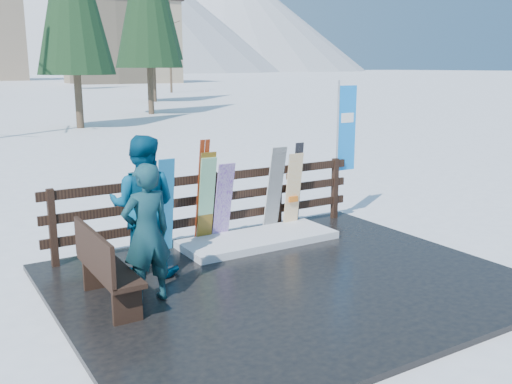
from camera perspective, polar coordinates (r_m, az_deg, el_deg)
ground at (r=7.95m, az=3.21°, el=-9.19°), size 700.00×700.00×0.00m
deck at (r=7.93m, az=3.22°, el=-8.92°), size 6.00×5.00×0.08m
fence at (r=9.53m, az=-4.29°, el=-0.86°), size 5.60×0.10×1.15m
snow_patch at (r=9.43m, az=0.24°, el=-4.75°), size 2.60×1.00×0.12m
bench at (r=7.13m, az=-15.02°, el=-7.09°), size 0.41×1.50×0.97m
snowboard_0 at (r=8.93m, az=-9.05°, el=-1.33°), size 0.26×0.25×1.49m
snowboard_1 at (r=9.22m, az=-5.00°, el=-0.91°), size 0.27×0.30×1.45m
snowboard_2 at (r=9.21m, az=-5.01°, el=-0.65°), size 0.27×0.27×1.54m
snowboard_3 at (r=9.37m, az=-3.29°, el=-1.03°), size 0.29×0.32×1.33m
snowboard_4 at (r=9.86m, az=1.86°, el=0.22°), size 0.29×0.33×1.52m
snowboard_5 at (r=10.09m, az=3.72°, el=0.06°), size 0.29×0.21×1.38m
ski_pair_a at (r=9.23m, az=-5.43°, el=0.00°), size 0.16×0.32×1.73m
ski_pair_b at (r=10.20m, az=4.09°, el=0.68°), size 0.17×0.17×1.55m
rental_flag at (r=10.98m, az=8.83°, el=5.81°), size 0.45×0.04×2.60m
person_front at (r=7.04m, az=-10.88°, el=-4.10°), size 0.67×0.47×1.74m
person_back at (r=7.98m, az=-11.23°, el=-1.36°), size 1.20×1.15×1.95m
trees at (r=55.38m, az=-22.27°, el=14.54°), size 41.97×68.78×13.86m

